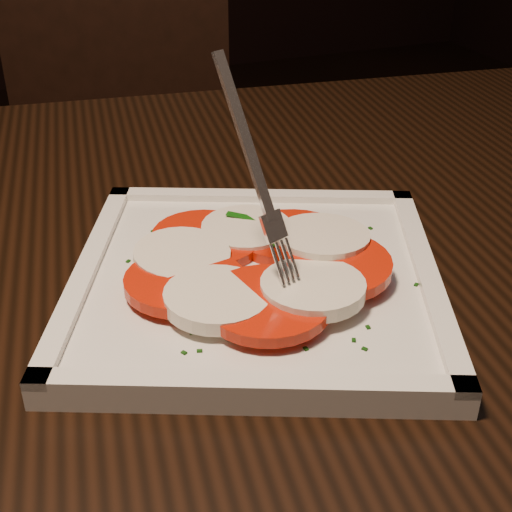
# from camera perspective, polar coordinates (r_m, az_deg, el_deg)

# --- Properties ---
(table) EXTENTS (1.30, 0.95, 0.75)m
(table) POSITION_cam_1_polar(r_m,az_deg,el_deg) (0.64, 0.77, -6.30)
(table) COLOR black
(table) RESTS_ON ground
(chair) EXTENTS (0.52, 0.52, 0.93)m
(chair) POSITION_cam_1_polar(r_m,az_deg,el_deg) (1.37, -10.72, 8.51)
(chair) COLOR black
(chair) RESTS_ON ground
(plate) EXTENTS (0.34, 0.34, 0.01)m
(plate) POSITION_cam_1_polar(r_m,az_deg,el_deg) (0.52, -0.00, -2.14)
(plate) COLOR white
(plate) RESTS_ON table
(caprese_salad) EXTENTS (0.21, 0.21, 0.03)m
(caprese_salad) POSITION_cam_1_polar(r_m,az_deg,el_deg) (0.51, -0.01, -0.50)
(caprese_salad) COLOR red
(caprese_salad) RESTS_ON plate
(fork) EXTENTS (0.05, 0.08, 0.14)m
(fork) POSITION_cam_1_polar(r_m,az_deg,el_deg) (0.46, -0.87, 7.35)
(fork) COLOR white
(fork) RESTS_ON caprese_salad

